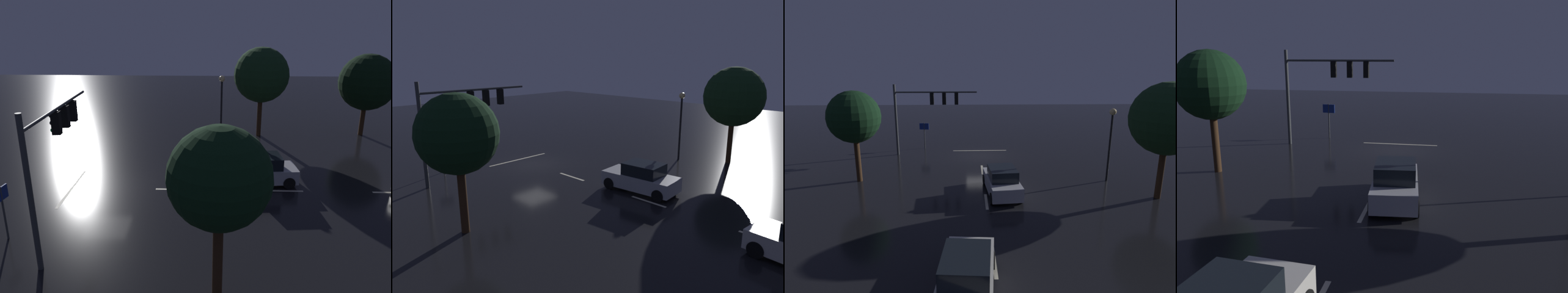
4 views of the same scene
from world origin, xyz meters
TOP-DOWN VIEW (x-y plane):
  - ground_plane at (0.00, 0.00)m, footprint 80.00×80.00m
  - traffic_signal_assembly at (4.73, -0.65)m, footprint 7.19×0.47m
  - lane_dash_far at (0.00, 4.00)m, footprint 0.16×2.20m
  - lane_dash_mid at (0.00, 10.00)m, footprint 0.16×2.20m
  - stop_bar at (0.00, -1.84)m, footprint 5.00×0.16m
  - car_approaching at (-1.02, 8.74)m, footprint 2.23×4.49m
  - street_lamp_left_kerb at (-8.50, 6.74)m, footprint 0.44×0.44m
  - route_sign at (5.28, -2.94)m, footprint 0.90×0.17m
  - tree_left_near at (-10.74, 17.98)m, footprint 4.33×4.33m
  - tree_right_near at (8.56, 6.19)m, footprint 3.47×3.47m
  - tree_left_far at (-10.32, 9.79)m, footprint 4.20×4.20m

SIDE VIEW (x-z plane):
  - ground_plane at x=0.00m, z-range 0.00..0.00m
  - lane_dash_far at x=0.00m, z-range 0.00..0.01m
  - lane_dash_mid at x=0.00m, z-range 0.00..0.01m
  - stop_bar at x=0.00m, z-range 0.00..0.01m
  - car_approaching at x=-1.02m, z-range -0.05..1.65m
  - route_sign at x=5.28m, z-range 0.55..3.05m
  - street_lamp_left_kerb at x=-8.50m, z-range 1.01..6.03m
  - tree_left_near at x=-10.74m, z-range 1.02..7.42m
  - traffic_signal_assembly at x=4.73m, z-range 1.31..7.54m
  - tree_right_near at x=8.56m, z-range 1.34..7.54m
  - tree_left_far at x=-10.32m, z-range 1.34..8.26m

